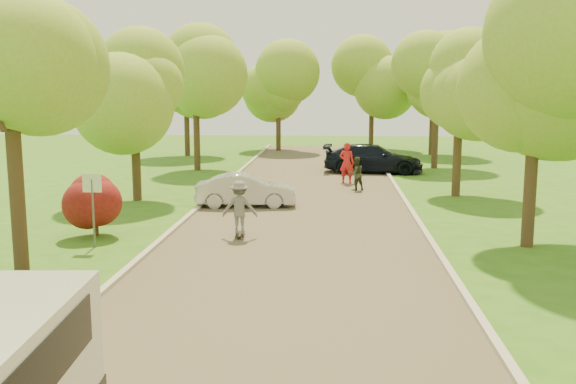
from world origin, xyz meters
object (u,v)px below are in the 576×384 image
(silver_sedan, at_px, (246,190))
(dark_sedan, at_px, (373,159))
(person_olive, at_px, (356,174))
(person_striped, at_px, (347,163))
(longboard, at_px, (240,234))
(skateboarder, at_px, (240,207))
(street_sign, at_px, (92,194))

(silver_sedan, relative_size, dark_sedan, 0.72)
(person_olive, bearing_deg, person_striped, -108.30)
(silver_sedan, xyz_separation_m, dark_sedan, (5.60, 10.72, 0.14))
(person_striped, bearing_deg, longboard, 87.75)
(person_striped, bearing_deg, dark_sedan, -96.03)
(skateboarder, bearing_deg, longboard, -79.03)
(street_sign, relative_size, longboard, 2.50)
(dark_sedan, xyz_separation_m, skateboarder, (-5.06, -16.04, 0.16))
(street_sign, xyz_separation_m, dark_sedan, (9.10, 17.59, -0.78))
(skateboarder, bearing_deg, person_striped, -109.59)
(silver_sedan, height_order, dark_sedan, dark_sedan)
(dark_sedan, xyz_separation_m, person_striped, (-1.53, -4.14, 0.22))
(silver_sedan, bearing_deg, skateboarder, -179.25)
(silver_sedan, relative_size, skateboarder, 2.33)
(person_striped, bearing_deg, person_olive, 113.86)
(street_sign, xyz_separation_m, longboard, (4.04, 1.55, -1.47))
(person_striped, bearing_deg, skateboarder, 87.75)
(street_sign, distance_m, silver_sedan, 7.77)
(skateboarder, height_order, person_olive, skateboarder)
(silver_sedan, distance_m, dark_sedan, 12.09)
(street_sign, relative_size, person_olive, 1.42)
(longboard, xyz_separation_m, skateboarder, (0.00, -0.00, 0.85))
(dark_sedan, distance_m, person_striped, 4.42)
(longboard, distance_m, person_olive, 10.45)
(street_sign, xyz_separation_m, person_striped, (7.57, 13.45, -0.56))
(skateboarder, bearing_deg, silver_sedan, -87.28)
(skateboarder, bearing_deg, dark_sedan, -110.58)
(dark_sedan, relative_size, person_striped, 2.70)
(street_sign, distance_m, skateboarder, 4.37)
(skateboarder, distance_m, person_olive, 10.43)
(person_olive, bearing_deg, street_sign, 26.79)
(street_sign, height_order, silver_sedan, street_sign)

